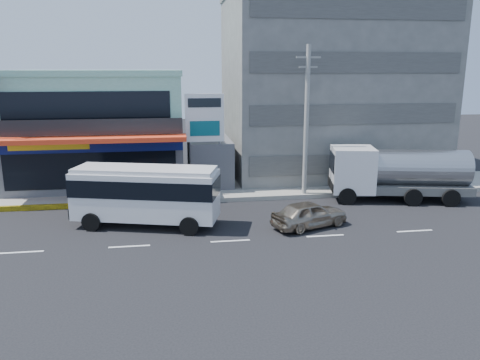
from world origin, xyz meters
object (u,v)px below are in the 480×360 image
concrete_building (328,88)px  tanker_truck (394,172)px  sedan (309,214)px  satellite_dish (210,139)px  minibus (146,191)px  shop_building (100,130)px  motorcycle_rider (153,199)px  utility_pole_near (306,121)px  billboard (205,123)px

concrete_building → tanker_truck: concrete_building is taller
concrete_building → sedan: (-5.43, -13.50, -6.26)m
satellite_dish → minibus: size_ratio=0.18×
tanker_truck → concrete_building: bearing=100.1°
shop_building → motorcycle_rider: (4.00, -8.17, -3.24)m
minibus → tanker_truck: (15.87, 2.81, -0.08)m
satellite_dish → minibus: satellite_dish is taller
utility_pole_near → motorcycle_rider: (-10.00, -1.63, -4.39)m
sedan → tanker_truck: bearing=-78.5°
satellite_dish → motorcycle_rider: 7.16m
shop_building → sedan: 17.99m
sedan → utility_pole_near: bearing=-34.0°
minibus → shop_building: bearing=109.1°
concrete_building → satellite_dish: 11.30m
shop_building → motorcycle_rider: size_ratio=5.37×
satellite_dish → tanker_truck: (11.63, -5.11, -1.69)m
satellite_dish → billboard: bearing=-105.5°
billboard → satellite_dish: bearing=74.5°
satellite_dish → tanker_truck: bearing=-23.7°
billboard → utility_pole_near: (6.50, -1.80, 0.22)m
shop_building → tanker_truck: size_ratio=1.34×
minibus → sedan: (8.82, -1.58, -1.23)m
shop_building → utility_pole_near: (14.00, -6.55, 1.15)m
satellite_dish → minibus: (-4.25, -7.92, -1.61)m
satellite_dish → tanker_truck: size_ratio=0.16×
utility_pole_near → billboard: bearing=164.5°
utility_pole_near → minibus: 11.57m
satellite_dish → minibus: bearing=-118.2°
minibus → motorcycle_rider: 2.96m
minibus → billboard: bearing=58.5°
concrete_building → tanker_truck: 10.57m
satellite_dish → utility_pole_near: bearing=-31.0°
billboard → utility_pole_near: size_ratio=0.69×
shop_building → minibus: bearing=-70.9°
motorcycle_rider → minibus: bearing=-95.2°
concrete_building → motorcycle_rider: (-14.00, -9.23, -6.24)m
billboard → motorcycle_rider: bearing=-135.6°
billboard → minibus: billboard is taller
concrete_building → shop_building: bearing=-176.6°
billboard → motorcycle_rider: (-3.50, -3.43, -4.17)m
tanker_truck → motorcycle_rider: tanker_truck is taller
concrete_building → billboard: (-10.50, -5.80, -2.07)m
billboard → minibus: 7.77m
tanker_truck → utility_pole_near: bearing=165.0°
sedan → motorcycle_rider: size_ratio=1.88×
motorcycle_rider → billboard: bearing=44.4°
sedan → tanker_truck: (7.05, 4.39, 1.14)m
shop_building → concrete_building: bearing=3.4°
satellite_dish → shop_building: bearing=159.8°
sedan → motorcycle_rider: bearing=43.1°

